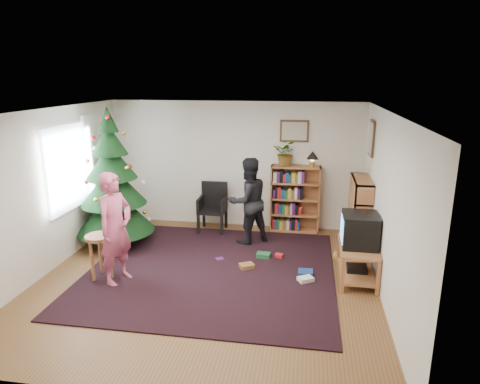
# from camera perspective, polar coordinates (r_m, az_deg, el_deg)

# --- Properties ---
(floor) EXTENTS (5.00, 5.00, 0.00)m
(floor) POSITION_cam_1_polar(r_m,az_deg,el_deg) (6.61, -4.40, -11.50)
(floor) COLOR brown
(floor) RESTS_ON ground
(ceiling) EXTENTS (5.00, 5.00, 0.00)m
(ceiling) POSITION_cam_1_polar(r_m,az_deg,el_deg) (5.92, -4.90, 10.64)
(ceiling) COLOR white
(ceiling) RESTS_ON wall_back
(wall_back) EXTENTS (5.00, 0.02, 2.50)m
(wall_back) POSITION_cam_1_polar(r_m,az_deg,el_deg) (8.52, -0.65, 3.64)
(wall_back) COLOR silver
(wall_back) RESTS_ON floor
(wall_front) EXTENTS (5.00, 0.02, 2.50)m
(wall_front) POSITION_cam_1_polar(r_m,az_deg,el_deg) (3.93, -13.46, -11.23)
(wall_front) COLOR silver
(wall_front) RESTS_ON floor
(wall_left) EXTENTS (0.02, 5.00, 2.50)m
(wall_left) POSITION_cam_1_polar(r_m,az_deg,el_deg) (7.16, -24.47, -0.05)
(wall_left) COLOR silver
(wall_left) RESTS_ON floor
(wall_right) EXTENTS (0.02, 5.00, 2.50)m
(wall_right) POSITION_cam_1_polar(r_m,az_deg,el_deg) (6.07, 18.95, -2.06)
(wall_right) COLOR silver
(wall_right) RESTS_ON floor
(rug) EXTENTS (3.80, 3.60, 0.02)m
(rug) POSITION_cam_1_polar(r_m,az_deg,el_deg) (6.87, -3.81, -10.32)
(rug) COLOR black
(rug) RESTS_ON floor
(window_pane) EXTENTS (0.04, 1.20, 1.40)m
(window_pane) POSITION_cam_1_polar(r_m,az_deg,el_deg) (7.58, -22.03, 2.95)
(window_pane) COLOR silver
(window_pane) RESTS_ON wall_left
(curtain) EXTENTS (0.06, 0.35, 1.60)m
(curtain) POSITION_cam_1_polar(r_m,az_deg,el_deg) (8.15, -19.30, 4.02)
(curtain) COLOR silver
(curtain) RESTS_ON wall_left
(picture_back) EXTENTS (0.55, 0.03, 0.42)m
(picture_back) POSITION_cam_1_polar(r_m,az_deg,el_deg) (8.27, 7.27, 8.07)
(picture_back) COLOR #4C3319
(picture_back) RESTS_ON wall_back
(picture_right) EXTENTS (0.03, 0.50, 0.60)m
(picture_right) POSITION_cam_1_polar(r_m,az_deg,el_deg) (7.62, 17.13, 6.90)
(picture_right) COLOR #4C3319
(picture_right) RESTS_ON wall_right
(christmas_tree) EXTENTS (1.37, 1.37, 2.48)m
(christmas_tree) POSITION_cam_1_polar(r_m,az_deg,el_deg) (7.85, -16.56, 0.34)
(christmas_tree) COLOR #3F2816
(christmas_tree) RESTS_ON rug
(bookshelf_back) EXTENTS (0.95, 0.30, 1.30)m
(bookshelf_back) POSITION_cam_1_polar(r_m,az_deg,el_deg) (8.39, 7.35, -0.80)
(bookshelf_back) COLOR #A16139
(bookshelf_back) RESTS_ON floor
(bookshelf_right) EXTENTS (0.30, 0.95, 1.30)m
(bookshelf_right) POSITION_cam_1_polar(r_m,az_deg,el_deg) (7.63, 15.62, -2.91)
(bookshelf_right) COLOR #A16139
(bookshelf_right) RESTS_ON floor
(tv_stand) EXTENTS (0.54, 0.97, 0.55)m
(tv_stand) POSITION_cam_1_polar(r_m,az_deg,el_deg) (6.68, 15.38, -8.61)
(tv_stand) COLOR #A16139
(tv_stand) RESTS_ON floor
(crt_tv) EXTENTS (0.51, 0.55, 0.48)m
(crt_tv) POSITION_cam_1_polar(r_m,az_deg,el_deg) (6.51, 15.64, -4.88)
(crt_tv) COLOR black
(crt_tv) RESTS_ON tv_stand
(armchair) EXTENTS (0.52, 0.52, 0.95)m
(armchair) POSITION_cam_1_polar(r_m,az_deg,el_deg) (8.44, -3.57, -1.70)
(armchair) COLOR black
(armchair) RESTS_ON rug
(stool) EXTENTS (0.41, 0.41, 0.69)m
(stool) POSITION_cam_1_polar(r_m,az_deg,el_deg) (6.74, -18.19, -6.76)
(stool) COLOR #A16139
(stool) RESTS_ON floor
(person_standing) EXTENTS (0.58, 0.71, 1.67)m
(person_standing) POSITION_cam_1_polar(r_m,az_deg,el_deg) (6.46, -16.27, -4.70)
(person_standing) COLOR #C34E6D
(person_standing) RESTS_ON rug
(person_by_chair) EXTENTS (0.97, 0.94, 1.58)m
(person_by_chair) POSITION_cam_1_polar(r_m,az_deg,el_deg) (7.68, 1.09, -1.21)
(person_by_chair) COLOR black
(person_by_chair) RESTS_ON rug
(potted_plant) EXTENTS (0.52, 0.48, 0.50)m
(potted_plant) POSITION_cam_1_polar(r_m,az_deg,el_deg) (8.20, 6.16, 5.21)
(potted_plant) COLOR gray
(potted_plant) RESTS_ON bookshelf_back
(table_lamp) EXTENTS (0.22, 0.22, 0.30)m
(table_lamp) POSITION_cam_1_polar(r_m,az_deg,el_deg) (8.20, 9.65, 4.72)
(table_lamp) COLOR #A57F33
(table_lamp) RESTS_ON bookshelf_back
(floor_clutter) EXTENTS (2.18, 1.20, 0.08)m
(floor_clutter) POSITION_cam_1_polar(r_m,az_deg,el_deg) (7.04, 5.29, -9.40)
(floor_clutter) COLOR #A51E19
(floor_clutter) RESTS_ON rug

